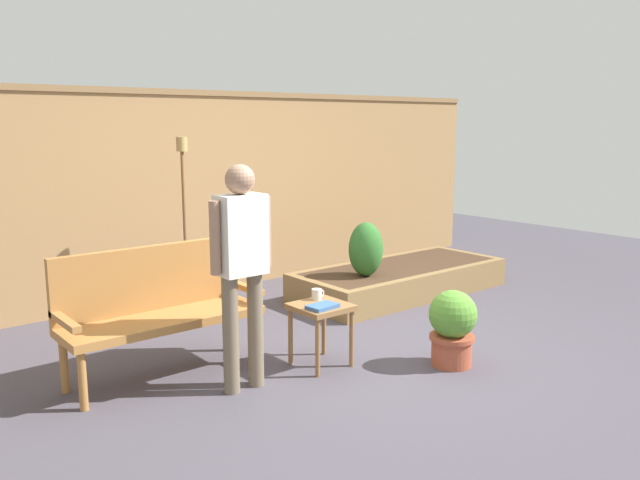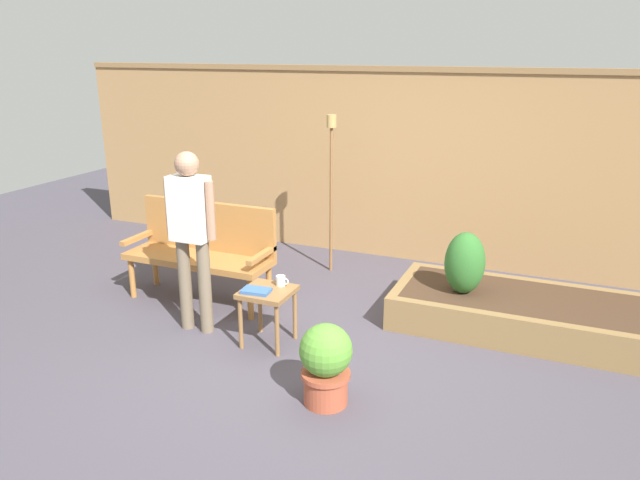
{
  "view_description": "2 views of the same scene",
  "coord_description": "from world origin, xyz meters",
  "px_view_note": "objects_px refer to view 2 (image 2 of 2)",
  "views": [
    {
      "loc": [
        -3.34,
        -3.58,
        1.83
      ],
      "look_at": [
        0.13,
        0.69,
        0.83
      ],
      "focal_mm": 36.34,
      "sensor_mm": 36.0,
      "label": 1
    },
    {
      "loc": [
        1.79,
        -3.95,
        2.35
      ],
      "look_at": [
        -0.16,
        0.65,
        0.75
      ],
      "focal_mm": 33.95,
      "sensor_mm": 36.0,
      "label": 2
    }
  ],
  "objects_px": {
    "garden_bench": "(203,244)",
    "potted_boxwood": "(326,362)",
    "book_on_table": "(256,291)",
    "side_table": "(268,299)",
    "cup_on_table": "(281,281)",
    "shrub_near_bench": "(465,263)",
    "person_by_bench": "(191,227)",
    "tiki_torch": "(331,166)"
  },
  "relations": [
    {
      "from": "garden_bench",
      "to": "potted_boxwood",
      "type": "xyz_separation_m",
      "value": [
        1.8,
        -1.26,
        -0.23
      ]
    },
    {
      "from": "book_on_table",
      "to": "potted_boxwood",
      "type": "distance_m",
      "value": 1.01
    },
    {
      "from": "side_table",
      "to": "cup_on_table",
      "type": "bearing_deg",
      "value": 63.19
    },
    {
      "from": "side_table",
      "to": "shrub_near_bench",
      "type": "height_order",
      "value": "shrub_near_bench"
    },
    {
      "from": "person_by_bench",
      "to": "garden_bench",
      "type": "bearing_deg",
      "value": 117.36
    },
    {
      "from": "garden_bench",
      "to": "shrub_near_bench",
      "type": "relative_size",
      "value": 2.63
    },
    {
      "from": "potted_boxwood",
      "to": "tiki_torch",
      "type": "height_order",
      "value": "tiki_torch"
    },
    {
      "from": "garden_bench",
      "to": "person_by_bench",
      "type": "xyz_separation_m",
      "value": [
        0.33,
        -0.64,
        0.39
      ]
    },
    {
      "from": "garden_bench",
      "to": "cup_on_table",
      "type": "distance_m",
      "value": 1.2
    },
    {
      "from": "book_on_table",
      "to": "shrub_near_bench",
      "type": "xyz_separation_m",
      "value": [
        1.45,
        1.09,
        0.08
      ]
    },
    {
      "from": "book_on_table",
      "to": "potted_boxwood",
      "type": "xyz_separation_m",
      "value": [
        0.83,
        -0.54,
        -0.18
      ]
    },
    {
      "from": "shrub_near_bench",
      "to": "cup_on_table",
      "type": "bearing_deg",
      "value": -146.71
    },
    {
      "from": "garden_bench",
      "to": "book_on_table",
      "type": "relative_size",
      "value": 6.4
    },
    {
      "from": "potted_boxwood",
      "to": "tiki_torch",
      "type": "distance_m",
      "value": 2.75
    },
    {
      "from": "garden_bench",
      "to": "side_table",
      "type": "relative_size",
      "value": 3.0
    },
    {
      "from": "potted_boxwood",
      "to": "person_by_bench",
      "type": "relative_size",
      "value": 0.38
    },
    {
      "from": "person_by_bench",
      "to": "cup_on_table",
      "type": "bearing_deg",
      "value": 9.87
    },
    {
      "from": "shrub_near_bench",
      "to": "book_on_table",
      "type": "bearing_deg",
      "value": -143.2
    },
    {
      "from": "potted_boxwood",
      "to": "person_by_bench",
      "type": "xyz_separation_m",
      "value": [
        -1.47,
        0.62,
        0.62
      ]
    },
    {
      "from": "cup_on_table",
      "to": "shrub_near_bench",
      "type": "distance_m",
      "value": 1.6
    },
    {
      "from": "garden_bench",
      "to": "potted_boxwood",
      "type": "distance_m",
      "value": 2.21
    },
    {
      "from": "book_on_table",
      "to": "person_by_bench",
      "type": "xyz_separation_m",
      "value": [
        -0.64,
        0.08,
        0.44
      ]
    },
    {
      "from": "tiki_torch",
      "to": "person_by_bench",
      "type": "distance_m",
      "value": 1.9
    },
    {
      "from": "potted_boxwood",
      "to": "shrub_near_bench",
      "type": "relative_size",
      "value": 1.07
    },
    {
      "from": "shrub_near_bench",
      "to": "tiki_torch",
      "type": "height_order",
      "value": "tiki_torch"
    },
    {
      "from": "cup_on_table",
      "to": "book_on_table",
      "type": "distance_m",
      "value": 0.24
    },
    {
      "from": "cup_on_table",
      "to": "person_by_bench",
      "type": "height_order",
      "value": "person_by_bench"
    },
    {
      "from": "person_by_bench",
      "to": "potted_boxwood",
      "type": "bearing_deg",
      "value": -22.92
    },
    {
      "from": "side_table",
      "to": "cup_on_table",
      "type": "distance_m",
      "value": 0.19
    },
    {
      "from": "book_on_table",
      "to": "potted_boxwood",
      "type": "height_order",
      "value": "potted_boxwood"
    },
    {
      "from": "tiki_torch",
      "to": "person_by_bench",
      "type": "relative_size",
      "value": 1.09
    },
    {
      "from": "potted_boxwood",
      "to": "person_by_bench",
      "type": "height_order",
      "value": "person_by_bench"
    },
    {
      "from": "tiki_torch",
      "to": "person_by_bench",
      "type": "height_order",
      "value": "tiki_torch"
    },
    {
      "from": "side_table",
      "to": "cup_on_table",
      "type": "height_order",
      "value": "cup_on_table"
    },
    {
      "from": "cup_on_table",
      "to": "tiki_torch",
      "type": "xyz_separation_m",
      "value": [
        -0.24,
        1.68,
        0.64
      ]
    },
    {
      "from": "shrub_near_bench",
      "to": "tiki_torch",
      "type": "bearing_deg",
      "value": 152.88
    },
    {
      "from": "garden_bench",
      "to": "book_on_table",
      "type": "distance_m",
      "value": 1.2
    },
    {
      "from": "tiki_torch",
      "to": "person_by_bench",
      "type": "bearing_deg",
      "value": -106.02
    },
    {
      "from": "side_table",
      "to": "person_by_bench",
      "type": "xyz_separation_m",
      "value": [
        -0.7,
        -0.01,
        0.54
      ]
    },
    {
      "from": "side_table",
      "to": "tiki_torch",
      "type": "bearing_deg",
      "value": 95.52
    },
    {
      "from": "side_table",
      "to": "person_by_bench",
      "type": "relative_size",
      "value": 0.31
    },
    {
      "from": "person_by_bench",
      "to": "shrub_near_bench",
      "type": "bearing_deg",
      "value": 25.73
    }
  ]
}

